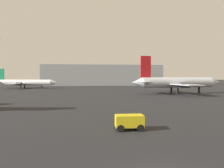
{
  "coord_description": "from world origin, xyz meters",
  "views": [
    {
      "loc": [
        -3.31,
        -8.36,
        4.58
      ],
      "look_at": [
        3.19,
        53.46,
        2.48
      ],
      "focal_mm": 34.23,
      "sensor_mm": 36.0,
      "label": 1
    }
  ],
  "objects": [
    {
      "name": "airplane_on_taxiway",
      "position": [
        20.13,
        47.12,
        3.06
      ],
      "size": [
        26.46,
        20.83,
        10.02
      ],
      "rotation": [
        0.0,
        0.0,
        0.11
      ],
      "color": "silver",
      "rests_on": "ground_plane"
    },
    {
      "name": "airplane_distant",
      "position": [
        -28.95,
        79.02,
        2.36
      ],
      "size": [
        26.31,
        18.01,
        7.81
      ],
      "rotation": [
        0.0,
        0.0,
        -0.24
      ],
      "color": "white",
      "rests_on": "ground_plane"
    },
    {
      "name": "baggage_cart",
      "position": [
        0.08,
        9.59,
        0.76
      ],
      "size": [
        2.42,
        1.4,
        1.3
      ],
      "rotation": [
        0.0,
        0.0,
        3.13
      ],
      "color": "gold",
      "rests_on": "ground_plane"
    },
    {
      "name": "terminal_building",
      "position": [
        3.59,
        110.13,
        5.39
      ],
      "size": [
        62.15,
        22.56,
        10.77
      ],
      "primitive_type": "cube",
      "color": "#999EA3",
      "rests_on": "ground_plane"
    }
  ]
}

